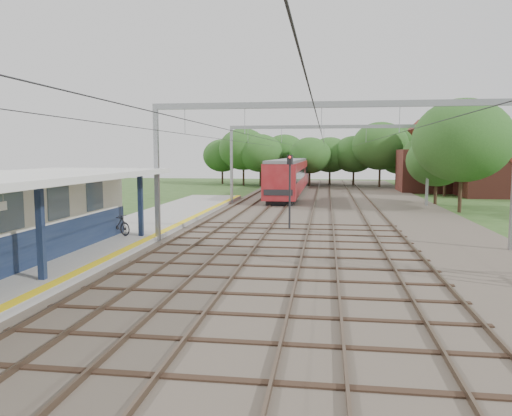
{
  "coord_description": "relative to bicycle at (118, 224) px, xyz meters",
  "views": [
    {
      "loc": [
        3.47,
        -9.19,
        4.55
      ],
      "look_at": [
        -0.29,
        17.42,
        1.6
      ],
      "focal_mm": 35.0,
      "sensor_mm": 36.0,
      "label": 1
    }
  ],
  "objects": [
    {
      "name": "yellow_stripe",
      "position": [
        1.91,
        -1.0,
        -0.56
      ],
      "size": [
        0.45,
        52.0,
        0.01
      ],
      "primitive_type": "cube",
      "color": "yellow",
      "rests_on": "platform"
    },
    {
      "name": "signal_post",
      "position": [
        8.51,
        4.96,
        1.92
      ],
      "size": [
        0.35,
        0.31,
        4.46
      ],
      "rotation": [
        0.0,
        0.0,
        -0.39
      ],
      "color": "black",
      "rests_on": "ground"
    },
    {
      "name": "catenary_system",
      "position": [
        10.55,
        10.28,
        4.6
      ],
      "size": [
        17.22,
        88.0,
        7.0
      ],
      "color": "gray",
      "rests_on": "ground"
    },
    {
      "name": "ballast_bed",
      "position": [
        11.16,
        15.0,
        -0.86
      ],
      "size": [
        18.0,
        90.0,
        0.1
      ],
      "primitive_type": "cube",
      "color": "#473D33",
      "rests_on": "ground"
    },
    {
      "name": "bicycle",
      "position": [
        0.0,
        0.0,
        0.0
      ],
      "size": [
        1.9,
        1.34,
        1.12
      ],
      "primitive_type": "imported",
      "rotation": [
        0.0,
        0.0,
        1.08
      ],
      "color": "black",
      "rests_on": "platform"
    },
    {
      "name": "rail_tracks",
      "position": [
        8.66,
        15.0,
        -0.74
      ],
      "size": [
        11.8,
        88.0,
        0.15
      ],
      "color": "brown",
      "rests_on": "ballast_bed"
    },
    {
      "name": "ground",
      "position": [
        7.16,
        -15.0,
        -0.91
      ],
      "size": [
        160.0,
        160.0,
        0.0
      ],
      "primitive_type": "plane",
      "color": "#2D4C1E",
      "rests_on": "ground"
    },
    {
      "name": "train",
      "position": [
        6.66,
        35.27,
        1.22
      ],
      "size": [
        2.91,
        36.26,
        3.83
      ],
      "color": "black",
      "rests_on": "ballast_bed"
    },
    {
      "name": "platform",
      "position": [
        -0.34,
        -1.0,
        -0.74
      ],
      "size": [
        5.0,
        52.0,
        0.35
      ],
      "primitive_type": "cube",
      "color": "gray",
      "rests_on": "ground"
    },
    {
      "name": "house_far",
      "position": [
        23.16,
        37.0,
        2.32
      ],
      "size": [
        8.0,
        6.12,
        8.66
      ],
      "color": "brown",
      "rests_on": "ground"
    },
    {
      "name": "tree_band",
      "position": [
        11.0,
        42.12,
        4.01
      ],
      "size": [
        31.72,
        30.88,
        8.82
      ],
      "color": "#382619",
      "rests_on": "ground"
    },
    {
      "name": "house_near",
      "position": [
        28.16,
        31.0,
        2.08
      ],
      "size": [
        7.0,
        6.12,
        7.89
      ],
      "color": "brown",
      "rests_on": "ground"
    }
  ]
}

